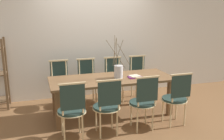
% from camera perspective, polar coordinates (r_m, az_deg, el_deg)
% --- Properties ---
extents(ground_plane, '(16.00, 16.00, 0.00)m').
position_cam_1_polar(ground_plane, '(4.84, 0.00, -10.07)').
color(ground_plane, brown).
extents(wall_rear, '(12.00, 0.06, 3.20)m').
position_cam_1_polar(wall_rear, '(5.68, -3.91, 10.10)').
color(wall_rear, silver).
rests_on(wall_rear, ground_plane).
extents(dining_table, '(2.27, 0.90, 0.72)m').
position_cam_1_polar(dining_table, '(4.63, 0.00, -2.97)').
color(dining_table, brown).
rests_on(dining_table, ground_plane).
extents(chair_near_leftend, '(0.44, 0.44, 0.95)m').
position_cam_1_polar(chair_near_leftend, '(3.80, -9.16, -8.69)').
color(chair_near_leftend, '#233833').
rests_on(chair_near_leftend, ground_plane).
extents(chair_near_left, '(0.44, 0.44, 0.95)m').
position_cam_1_polar(chair_near_left, '(3.90, -1.10, -7.89)').
color(chair_near_left, '#233833').
rests_on(chair_near_left, ground_plane).
extents(chair_near_center, '(0.44, 0.44, 0.95)m').
position_cam_1_polar(chair_near_center, '(4.10, 7.21, -6.90)').
color(chair_near_center, '#233833').
rests_on(chair_near_center, ground_plane).
extents(chair_near_right, '(0.44, 0.44, 0.95)m').
position_cam_1_polar(chair_near_right, '(4.38, 14.44, -5.91)').
color(chair_near_right, '#233833').
rests_on(chair_near_right, ground_plane).
extents(chair_far_leftend, '(0.44, 0.44, 0.95)m').
position_cam_1_polar(chair_far_leftend, '(5.20, -11.78, -2.66)').
color(chair_far_leftend, '#233833').
rests_on(chair_far_leftend, ground_plane).
extents(chair_far_left, '(0.44, 0.44, 0.95)m').
position_cam_1_polar(chair_far_left, '(5.28, -5.62, -2.19)').
color(chair_far_left, '#233833').
rests_on(chair_far_left, ground_plane).
extents(chair_far_center, '(0.44, 0.44, 0.95)m').
position_cam_1_polar(chair_far_center, '(5.42, 0.54, -1.69)').
color(chair_far_center, '#233833').
rests_on(chair_far_center, ground_plane).
extents(chair_far_right, '(0.44, 0.44, 0.95)m').
position_cam_1_polar(chair_far_right, '(5.62, 6.19, -1.22)').
color(chair_far_right, '#233833').
rests_on(chair_far_right, ground_plane).
extents(vase_centerpiece, '(0.45, 0.37, 0.78)m').
position_cam_1_polar(vase_centerpiece, '(4.58, 1.48, -0.25)').
color(vase_centerpiece, silver).
rests_on(vase_centerpiece, dining_table).
extents(book_stack, '(0.25, 0.19, 0.04)m').
position_cam_1_polar(book_stack, '(4.64, 5.27, -1.53)').
color(book_stack, '#842D8C').
rests_on(book_stack, dining_table).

